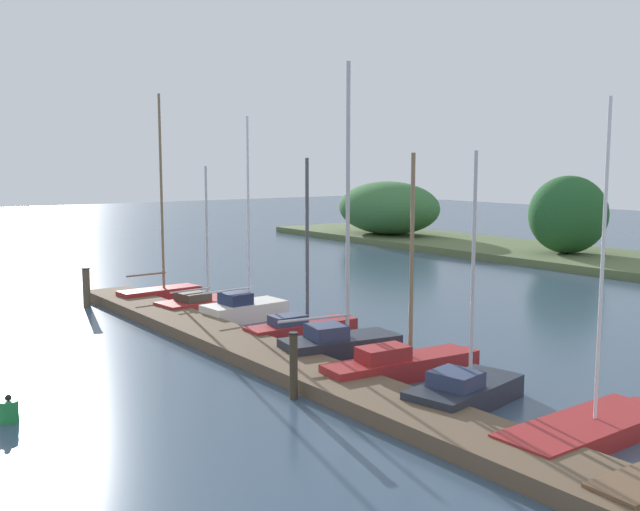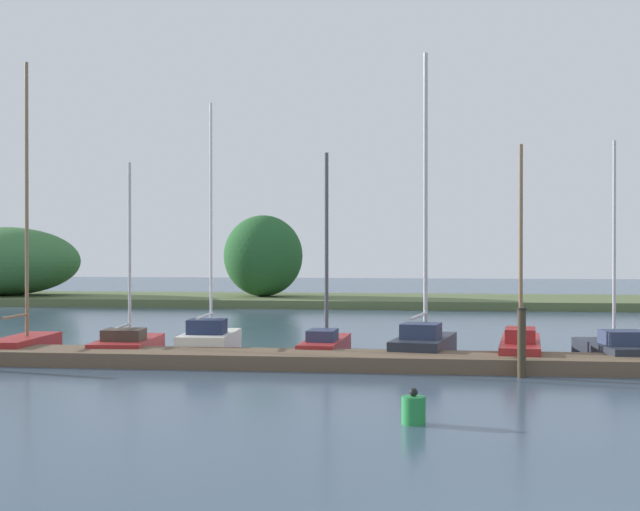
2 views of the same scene
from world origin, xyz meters
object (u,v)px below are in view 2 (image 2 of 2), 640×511
Objects in this scene: mooring_piling_1 at (522,343)px; channel_buoy_0 at (414,410)px; sailboat_0 at (26,340)px; sailboat_5 at (521,346)px; sailboat_1 at (128,344)px; sailboat_3 at (326,342)px; sailboat_2 at (210,339)px; sailboat_6 at (616,349)px; sailboat_4 at (424,341)px.

mooring_piling_1 reaches higher than channel_buoy_0.
sailboat_0 is 1.42× the size of sailboat_5.
sailboat_0 is 2.74m from sailboat_1.
sailboat_3 is 5.11m from sailboat_5.
sailboat_2 is at bearing 122.36° from channel_buoy_0.
sailboat_2 is 10.55m from sailboat_6.
sailboat_5 is (5.09, -0.50, 0.03)m from sailboat_3.
sailboat_1 is 0.65× the size of sailboat_4.
sailboat_4 reaches higher than sailboat_1.
sailboat_4 is at bearing -96.81° from sailboat_2.
mooring_piling_1 is at bearing -179.02° from sailboat_5.
sailboat_3 is at bearing 88.32° from sailboat_4.
sailboat_5 reaches higher than sailboat_1.
mooring_piling_1 is (-0.27, -3.12, 0.41)m from sailboat_5.
sailboat_5 is 2.33m from sailboat_6.
sailboat_4 is 4.76m from sailboat_6.
sailboat_5 is at bearing 85.06° from mooring_piling_1.
sailboat_4 reaches higher than sailboat_5.
sailboat_6 is at bearing -93.91° from sailboat_3.
sailboat_0 is 1.52× the size of sailboat_1.
sailboat_3 is at bearing 73.42° from sailboat_6.
sailboat_5 is at bearing -93.62° from sailboat_3.
mooring_piling_1 is at bearing -112.21° from sailboat_1.
channel_buoy_0 is at bearing 139.45° from sailboat_6.
sailboat_4 is at bearing 76.48° from sailboat_6.
sailboat_0 is 1.15× the size of sailboat_2.
channel_buoy_0 is (-2.51, -8.68, -0.13)m from sailboat_5.
sailboat_1 is at bearing -84.01° from sailboat_0.
sailboat_0 reaches higher than channel_buoy_0.
sailboat_2 is 1.23× the size of sailboat_5.
mooring_piling_1 is (7.95, -3.45, 0.38)m from sailboat_2.
sailboat_4 is 2.44m from sailboat_5.
sailboat_2 is (4.84, 0.90, -0.02)m from sailboat_0.
sailboat_3 is 0.69× the size of sailboat_4.
sailboat_4 is 13.51× the size of channel_buoy_0.
sailboat_5 is (8.22, -0.34, -0.03)m from sailboat_2.
sailboat_2 is 10.67m from channel_buoy_0.
sailboat_4 is (2.64, -0.53, 0.12)m from sailboat_3.
sailboat_1 is 12.67m from sailboat_6.
sailboat_4 is at bearing 96.63° from sailboat_5.
sailboat_3 is 0.98× the size of sailboat_6.
sailboat_1 reaches higher than channel_buoy_0.
sailboat_4 is at bearing 89.52° from channel_buoy_0.
sailboat_5 is at bearing -79.68° from sailboat_4.
sailboat_3 is 9.53m from channel_buoy_0.
sailboat_1 is 10.36m from sailboat_5.
mooring_piling_1 is (10.09, -2.97, 0.48)m from sailboat_1.
sailboat_0 is 0.99× the size of sailboat_4.
sailboat_4 is at bearing -90.05° from sailboat_0.
sailboat_4 is 3.79m from mooring_piling_1.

